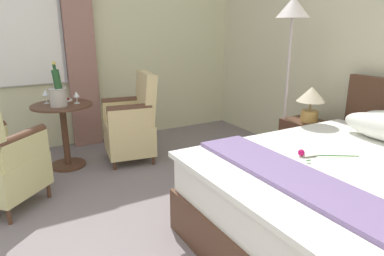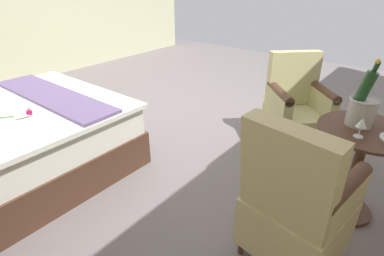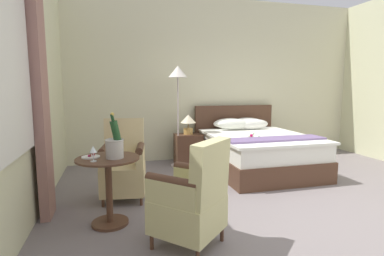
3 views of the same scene
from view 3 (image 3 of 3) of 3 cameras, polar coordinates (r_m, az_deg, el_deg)
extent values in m
plane|color=slate|center=(3.65, 24.05, -16.23)|extent=(8.00, 8.00, 0.00)
cube|color=beige|center=(6.26, 5.27, 9.12)|extent=(6.12, 0.12, 3.20)
cube|color=white|center=(2.69, -32.69, 12.12)|extent=(0.02, 1.52, 1.70)
cube|color=#986A60|center=(3.61, -27.01, 7.68)|extent=(0.10, 0.36, 2.98)
cube|color=#4E3021|center=(5.39, 12.34, -6.15)|extent=(1.59, 2.04, 0.33)
cube|color=white|center=(5.33, 12.44, -3.04)|extent=(1.54, 1.98, 0.26)
cube|color=white|center=(5.25, 12.79, -1.53)|extent=(1.62, 1.92, 0.04)
cube|color=slate|center=(4.81, 15.59, -2.03)|extent=(1.59, 0.37, 0.03)
cube|color=#4E3021|center=(6.24, 8.01, 0.86)|extent=(1.67, 0.08, 0.75)
ellipsoid|color=white|center=(5.98, 7.09, 0.90)|extent=(0.67, 0.25, 0.22)
ellipsoid|color=white|center=(6.14, 10.38, 1.00)|extent=(0.67, 0.25, 0.21)
ellipsoid|color=white|center=(5.75, 8.02, 0.71)|extent=(0.67, 0.24, 0.21)
ellipsoid|color=white|center=(5.91, 11.42, 0.70)|extent=(0.67, 0.24, 0.21)
cylinder|color=#2D6628|center=(5.19, 11.50, -1.25)|extent=(0.23, 0.35, 0.01)
sphere|color=#B20F4C|center=(4.98, 11.24, -1.39)|extent=(0.05, 0.05, 0.05)
ellipsoid|color=#33702D|center=(4.99, 12.62, -1.55)|extent=(0.02, 0.05, 0.01)
cube|color=white|center=(5.04, 11.12, -1.47)|extent=(0.10, 0.12, 0.00)
cube|color=#4E3021|center=(5.68, -0.72, -4.03)|extent=(0.50, 0.37, 0.57)
sphere|color=tan|center=(5.73, 1.82, -2.66)|extent=(0.02, 0.02, 0.02)
cylinder|color=tan|center=(5.62, -0.72, -0.60)|extent=(0.18, 0.18, 0.12)
cylinder|color=olive|center=(5.61, -0.72, 0.49)|extent=(0.02, 0.02, 0.10)
cone|color=beige|center=(5.59, -0.73, 1.78)|extent=(0.30, 0.30, 0.15)
cylinder|color=#C0AFB1|center=(5.57, -2.62, -7.14)|extent=(0.28, 0.28, 0.03)
cylinder|color=#C0AFB1|center=(5.42, -2.67, 1.17)|extent=(0.03, 0.03, 1.59)
cone|color=silver|center=(5.39, -2.73, 10.69)|extent=(0.34, 0.34, 0.20)
cylinder|color=#4E3021|center=(3.45, -15.30, -16.98)|extent=(0.39, 0.39, 0.03)
cylinder|color=#4E3021|center=(3.33, -15.51, -11.69)|extent=(0.07, 0.07, 0.70)
cylinder|color=#4E3021|center=(3.23, -15.74, -5.62)|extent=(0.65, 0.65, 0.02)
cylinder|color=#B0ACA7|center=(3.17, -14.52, -3.90)|extent=(0.18, 0.18, 0.19)
torus|color=#B0ACA7|center=(3.15, -14.58, -2.23)|extent=(0.19, 0.19, 0.02)
cylinder|color=white|center=(3.15, -14.56, -2.58)|extent=(0.16, 0.16, 0.03)
cylinder|color=#1E4723|center=(3.15, -14.22, -1.17)|extent=(0.13, 0.09, 0.30)
cylinder|color=#193D1E|center=(3.12, -14.93, 1.93)|extent=(0.04, 0.04, 0.08)
sphere|color=gold|center=(3.11, -14.95, 2.56)|extent=(0.04, 0.04, 0.04)
cylinder|color=white|center=(3.38, -15.26, -4.79)|extent=(0.06, 0.06, 0.01)
cylinder|color=white|center=(3.37, -15.28, -4.17)|extent=(0.01, 0.01, 0.07)
cone|color=white|center=(3.36, -15.32, -3.11)|extent=(0.07, 0.07, 0.06)
cylinder|color=white|center=(3.10, -18.23, -6.03)|extent=(0.06, 0.06, 0.01)
cylinder|color=white|center=(3.09, -18.27, -5.21)|extent=(0.01, 0.01, 0.08)
cone|color=white|center=(3.07, -18.33, -3.86)|extent=(0.07, 0.07, 0.06)
cylinder|color=white|center=(3.28, -18.74, -5.23)|extent=(0.18, 0.18, 0.01)
sphere|color=maroon|center=(3.32, -18.24, -4.75)|extent=(0.03, 0.03, 0.03)
sphere|color=#981944|center=(3.25, -19.06, -5.06)|extent=(0.02, 0.02, 0.02)
sphere|color=maroon|center=(3.27, -18.82, -4.98)|extent=(0.02, 0.02, 0.02)
cylinder|color=#4E3021|center=(3.90, -16.58, -13.51)|extent=(0.04, 0.04, 0.10)
cylinder|color=#4E3021|center=(3.85, -9.65, -13.59)|extent=(0.04, 0.04, 0.10)
cylinder|color=#4E3021|center=(4.31, -15.54, -11.39)|extent=(0.04, 0.04, 0.10)
cylinder|color=#4E3021|center=(4.27, -9.33, -11.42)|extent=(0.04, 0.04, 0.10)
cube|color=#D4BF86|center=(4.00, -12.88, -9.36)|extent=(0.61, 0.60, 0.36)
cube|color=#D4BF86|center=(4.10, -12.75, -2.22)|extent=(0.53, 0.25, 0.59)
cube|color=#D4BF86|center=(3.94, -16.22, -5.38)|extent=(0.16, 0.49, 0.22)
cylinder|color=#4E3021|center=(3.92, -16.28, -3.78)|extent=(0.16, 0.49, 0.09)
cube|color=#D4BF86|center=(3.89, -9.81, -5.35)|extent=(0.16, 0.49, 0.22)
cylinder|color=#4E3021|center=(3.87, -9.85, -3.73)|extent=(0.16, 0.49, 0.09)
cylinder|color=#4E3021|center=(3.22, -2.32, -17.44)|extent=(0.04, 0.04, 0.15)
cylinder|color=#4E3021|center=(2.89, -7.67, -20.64)|extent=(0.04, 0.04, 0.15)
cylinder|color=#4E3021|center=(3.01, 5.72, -19.35)|extent=(0.04, 0.04, 0.15)
cube|color=#C9C386|center=(2.83, -0.82, -16.06)|extent=(0.77, 0.77, 0.31)
cube|color=#C9C386|center=(2.58, 3.50, -8.43)|extent=(0.47, 0.46, 0.55)
cube|color=#C9C386|center=(2.93, 1.13, -9.85)|extent=(0.42, 0.43, 0.21)
cylinder|color=#4E3021|center=(2.90, 1.14, -7.87)|extent=(0.42, 0.43, 0.09)
cube|color=#C9C386|center=(2.58, -3.86, -12.36)|extent=(0.42, 0.43, 0.21)
cylinder|color=#4E3021|center=(2.54, -3.88, -10.13)|extent=(0.42, 0.43, 0.09)
camera|label=1|loc=(4.61, 41.15, 7.01)|focal=32.00mm
camera|label=2|loc=(5.33, -17.99, 9.82)|focal=28.00mm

